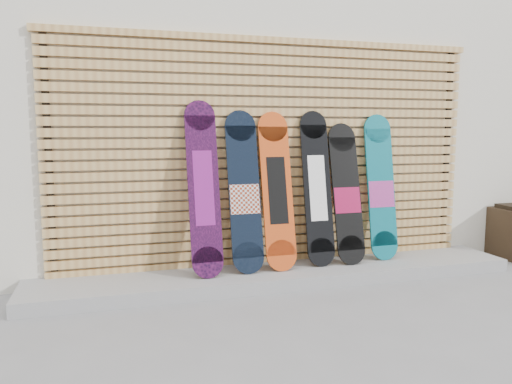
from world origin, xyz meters
TOP-DOWN VIEW (x-y plane):
  - ground at (0.00, 0.00)m, footprint 80.00×80.00m
  - building at (0.50, 3.50)m, footprint 12.00×5.00m
  - concrete_step at (-0.15, 0.68)m, footprint 4.60×0.70m
  - slat_wall at (-0.15, 0.97)m, footprint 4.26×0.08m
  - snowboard_0 at (-0.87, 0.75)m, footprint 0.28×0.40m
  - snowboard_1 at (-0.48, 0.76)m, footprint 0.30×0.37m
  - snowboard_2 at (-0.16, 0.76)m, footprint 0.29×0.37m
  - snowboard_3 at (0.26, 0.78)m, footprint 0.28×0.33m
  - snowboard_4 at (0.56, 0.77)m, footprint 0.29×0.35m
  - snowboard_5 at (0.96, 0.80)m, footprint 0.29×0.28m

SIDE VIEW (x-z plane):
  - ground at x=0.00m, z-range 0.00..0.00m
  - concrete_step at x=-0.15m, z-range 0.00..0.12m
  - snowboard_4 at x=0.56m, z-range 0.11..1.48m
  - snowboard_5 at x=0.96m, z-range 0.11..1.57m
  - snowboard_1 at x=-0.48m, z-range 0.11..1.60m
  - snowboard_2 at x=-0.16m, z-range 0.12..1.60m
  - snowboard_3 at x=0.26m, z-range 0.12..1.61m
  - snowboard_0 at x=-0.87m, z-range 0.12..1.69m
  - slat_wall at x=-0.15m, z-range 0.06..2.35m
  - building at x=0.50m, z-range 0.00..3.60m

